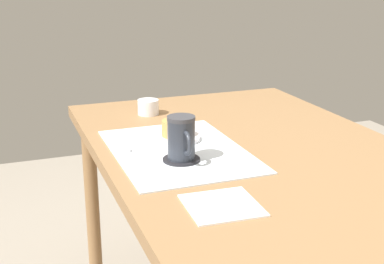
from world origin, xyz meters
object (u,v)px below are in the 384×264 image
Objects in this scene: pastry at (175,128)px; coffee_mug at (182,138)px; sugar_bowl at (148,107)px; dining_table at (252,174)px; pastry_plate at (175,138)px.

coffee_mug is (0.17, -0.04, 0.03)m from pastry.
coffee_mug is at bearing -5.46° from sugar_bowl.
dining_table is 0.27m from coffee_mug.
pastry reaches higher than pastry_plate.
pastry_plate is 0.03m from pastry.
dining_table is 0.47m from sugar_bowl.
sugar_bowl is (-0.30, 0.01, 0.02)m from pastry_plate.
pastry_plate is 1.87× the size of pastry.
pastry_plate is at bearing 0.00° from pastry.
dining_table is 0.24m from pastry_plate.
pastry_plate is 0.18m from coffee_mug.
dining_table is 0.25m from pastry.
coffee_mug is (0.04, -0.22, 0.14)m from dining_table.
pastry is at bearing -1.07° from sugar_bowl.
coffee_mug is (0.17, -0.04, 0.05)m from pastry_plate.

